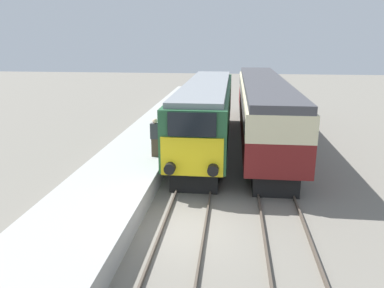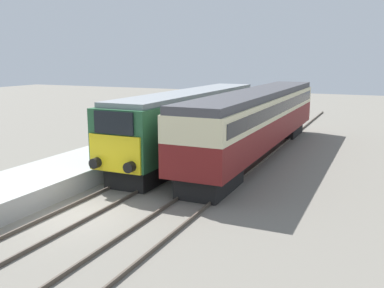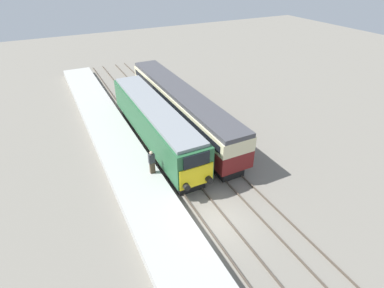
# 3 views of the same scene
# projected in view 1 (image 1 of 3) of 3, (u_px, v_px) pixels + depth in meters

# --- Properties ---
(ground_plane) EXTENTS (120.00, 120.00, 0.00)m
(ground_plane) POSITION_uv_depth(u_px,v_px,m) (184.00, 229.00, 12.73)
(ground_plane) COLOR slate
(platform_left) EXTENTS (3.50, 50.00, 0.82)m
(platform_left) POSITION_uv_depth(u_px,v_px,m) (143.00, 149.00, 20.63)
(platform_left) COLOR #A8A8A3
(platform_left) RESTS_ON ground_plane
(rails_near_track) EXTENTS (1.51, 60.00, 0.14)m
(rails_near_track) POSITION_uv_depth(u_px,v_px,m) (198.00, 176.00, 17.50)
(rails_near_track) COLOR #4C4238
(rails_near_track) RESTS_ON ground_plane
(rails_far_track) EXTENTS (1.50, 60.00, 0.14)m
(rails_far_track) POSITION_uv_depth(u_px,v_px,m) (271.00, 179.00, 17.14)
(rails_far_track) COLOR #4C4238
(rails_far_track) RESTS_ON ground_plane
(locomotive) EXTENTS (2.70, 16.01, 3.85)m
(locomotive) POSITION_uv_depth(u_px,v_px,m) (207.00, 111.00, 22.04)
(locomotive) COLOR black
(locomotive) RESTS_ON ground_plane
(passenger_carriage) EXTENTS (2.75, 19.54, 3.87)m
(passenger_carriage) POSITION_uv_depth(u_px,v_px,m) (263.00, 103.00, 23.56)
(passenger_carriage) COLOR black
(passenger_carriage) RESTS_ON ground_plane
(person_on_platform) EXTENTS (0.44, 0.26, 1.85)m
(person_on_platform) POSITION_uv_depth(u_px,v_px,m) (155.00, 137.00, 17.72)
(person_on_platform) COLOR #473828
(person_on_platform) RESTS_ON platform_left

